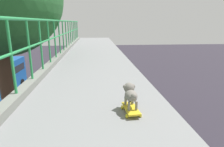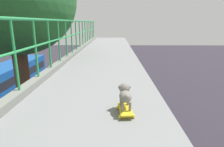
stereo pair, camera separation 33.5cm
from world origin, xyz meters
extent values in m
cylinder|color=#2A924E|center=(-0.25, 2.50, 6.40)|extent=(0.04, 0.04, 1.16)
cylinder|color=#2A924E|center=(-0.25, 3.34, 6.40)|extent=(0.04, 0.04, 1.16)
cylinder|color=#2A924E|center=(-0.25, 4.17, 6.40)|extent=(0.04, 0.04, 1.16)
cylinder|color=#2A924E|center=(-0.25, 5.00, 6.40)|extent=(0.04, 0.04, 1.16)
cylinder|color=#2A924E|center=(-0.25, 5.84, 6.40)|extent=(0.04, 0.04, 1.16)
cylinder|color=#2A924E|center=(-0.25, 6.67, 6.40)|extent=(0.04, 0.04, 1.16)
cylinder|color=#2A924E|center=(-0.25, 7.50, 6.40)|extent=(0.04, 0.04, 1.16)
cylinder|color=#2A924E|center=(-0.25, 8.34, 6.40)|extent=(0.04, 0.04, 1.16)
cylinder|color=#2A924E|center=(-0.25, 9.17, 6.40)|extent=(0.04, 0.04, 1.16)
cylinder|color=#2A924E|center=(-0.25, 10.01, 6.40)|extent=(0.04, 0.04, 1.16)
cylinder|color=#2A924E|center=(-0.25, 10.84, 6.40)|extent=(0.04, 0.04, 1.16)
cylinder|color=#2A924E|center=(-0.25, 11.67, 6.40)|extent=(0.04, 0.04, 1.16)
cylinder|color=#2A924E|center=(-0.25, 12.51, 6.40)|extent=(0.04, 0.04, 1.16)
cylinder|color=#2A924E|center=(-0.25, 13.34, 6.40)|extent=(0.04, 0.04, 1.16)
cylinder|color=#2A924E|center=(-0.25, 14.17, 6.40)|extent=(0.04, 0.04, 1.16)
cylinder|color=black|center=(-7.04, 20.28, 0.48)|extent=(0.28, 0.96, 0.96)
cylinder|color=#503727|center=(-2.35, 6.81, 3.25)|extent=(0.57, 0.57, 6.51)
cube|color=gold|center=(1.50, 1.92, 5.76)|extent=(0.20, 0.44, 0.02)
cylinder|color=yellow|center=(1.59, 2.06, 5.72)|extent=(0.03, 0.06, 0.05)
cylinder|color=yellow|center=(1.40, 2.05, 5.72)|extent=(0.03, 0.06, 0.05)
cylinder|color=yellow|center=(1.61, 1.79, 5.72)|extent=(0.03, 0.06, 0.05)
cylinder|color=yellow|center=(1.42, 1.77, 5.72)|extent=(0.03, 0.06, 0.05)
cylinder|color=slate|center=(1.55, 2.04, 5.83)|extent=(0.04, 0.04, 0.13)
cylinder|color=slate|center=(1.45, 2.03, 5.83)|extent=(0.04, 0.04, 0.13)
cylinder|color=slate|center=(1.56, 1.84, 5.83)|extent=(0.04, 0.04, 0.13)
cylinder|color=slate|center=(1.46, 1.83, 5.83)|extent=(0.04, 0.04, 0.13)
ellipsoid|color=slate|center=(1.50, 1.93, 5.94)|extent=(0.19, 0.28, 0.15)
sphere|color=slate|center=(1.50, 2.05, 6.02)|extent=(0.15, 0.15, 0.15)
ellipsoid|color=slate|center=(1.49, 2.12, 6.00)|extent=(0.06, 0.07, 0.05)
sphere|color=slate|center=(1.55, 2.05, 6.03)|extent=(0.06, 0.06, 0.06)
sphere|color=slate|center=(1.44, 2.04, 6.03)|extent=(0.06, 0.06, 0.06)
sphere|color=slate|center=(1.52, 1.80, 5.99)|extent=(0.08, 0.08, 0.08)
camera|label=1|loc=(1.02, -0.52, 6.92)|focal=30.87mm
camera|label=2|loc=(1.36, -0.53, 6.92)|focal=30.87mm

